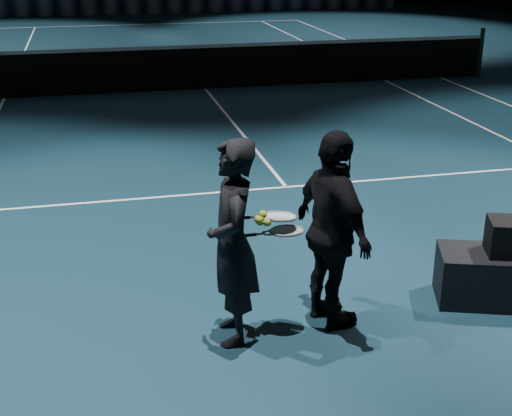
{
  "coord_description": "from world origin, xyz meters",
  "views": [
    {
      "loc": [
        -2.41,
        -14.91,
        3.13
      ],
      "look_at": [
        -1.22,
        -9.85,
        1.12
      ],
      "focal_mm": 50.0,
      "sensor_mm": 36.0,
      "label": 1
    }
  ],
  "objects": [
    {
      "name": "tennis_balls",
      "position": [
        -1.16,
        -9.86,
        1.02
      ],
      "size": [
        0.12,
        0.1,
        0.12
      ],
      "primitive_type": null,
      "color": "#B8CC2B",
      "rests_on": "racket_upper"
    },
    {
      "name": "net_post_right",
      "position": [
        6.4,
        0.0,
        0.55
      ],
      "size": [
        0.1,
        0.1,
        1.1
      ],
      "primitive_type": "cylinder",
      "color": "black",
      "rests_on": "floor"
    },
    {
      "name": "sponsor_backdrop",
      "position": [
        0.0,
        15.5,
        0.45
      ],
      "size": [
        22.0,
        0.15,
        0.9
      ],
      "primitive_type": "cube",
      "color": "black",
      "rests_on": "floor"
    },
    {
      "name": "racket_upper",
      "position": [
        -1.02,
        -9.81,
        1.01
      ],
      "size": [
        0.7,
        0.3,
        0.1
      ],
      "primitive_type": null,
      "rotation": [
        0.0,
        0.1,
        0.13
      ],
      "color": "black",
      "rests_on": "player_b"
    },
    {
      "name": "net_tape",
      "position": [
        0.0,
        0.0,
        0.92
      ],
      "size": [
        12.8,
        0.03,
        0.07
      ],
      "primitive_type": "cube",
      "color": "white",
      "rests_on": "net_mesh"
    },
    {
      "name": "court_lines",
      "position": [
        0.0,
        0.0,
        0.0
      ],
      "size": [
        10.98,
        23.78,
        0.01
      ],
      "primitive_type": null,
      "color": "white",
      "rests_on": "floor"
    },
    {
      "name": "net_mesh",
      "position": [
        0.0,
        0.0,
        0.45
      ],
      "size": [
        12.8,
        0.02,
        0.86
      ],
      "primitive_type": "cube",
      "color": "black",
      "rests_on": "floor"
    },
    {
      "name": "racket_lower",
      "position": [
        -0.96,
        -9.85,
        0.9
      ],
      "size": [
        0.69,
        0.26,
        0.03
      ],
      "primitive_type": null,
      "rotation": [
        0.0,
        0.0,
        0.06
      ],
      "color": "black",
      "rests_on": "player_a"
    },
    {
      "name": "player_a",
      "position": [
        -1.41,
        -9.88,
        0.85
      ],
      "size": [
        0.46,
        0.65,
        1.7
      ],
      "primitive_type": "imported",
      "rotation": [
        0.0,
        0.0,
        -1.66
      ],
      "color": "black",
      "rests_on": "floor"
    },
    {
      "name": "floor",
      "position": [
        0.0,
        0.0,
        0.0
      ],
      "size": [
        36.0,
        36.0,
        0.0
      ],
      "primitive_type": "plane",
      "color": "#0D2231",
      "rests_on": "ground"
    },
    {
      "name": "player_b",
      "position": [
        -0.57,
        -9.83,
        0.85
      ],
      "size": [
        0.64,
        1.06,
        1.7
      ],
      "primitive_type": "imported",
      "rotation": [
        0.0,
        0.0,
        1.81
      ],
      "color": "black",
      "rests_on": "floor"
    }
  ]
}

